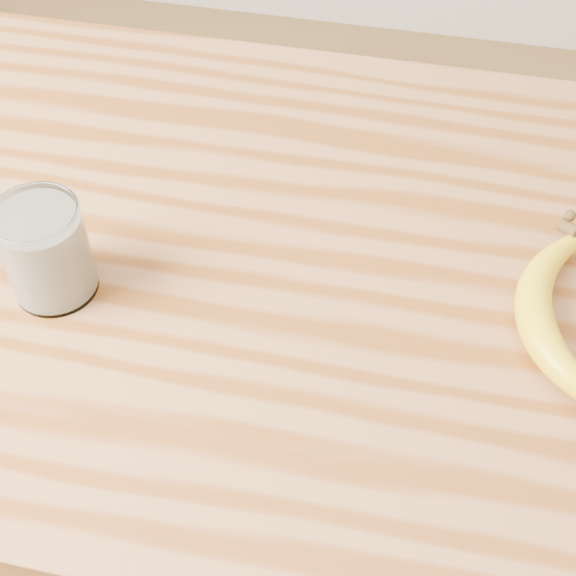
# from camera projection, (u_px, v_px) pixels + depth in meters

# --- Properties ---
(table) EXTENTS (1.20, 0.80, 0.90)m
(table) POSITION_uv_depth(u_px,v_px,m) (315.00, 326.00, 0.99)
(table) COLOR #94623B
(table) RESTS_ON ground
(smoothie_glass) EXTENTS (0.09, 0.09, 0.11)m
(smoothie_glass) POSITION_uv_depth(u_px,v_px,m) (46.00, 252.00, 0.82)
(smoothie_glass) COLOR white
(smoothie_glass) RESTS_ON table
(banana) EXTENTS (0.16, 0.33, 0.04)m
(banana) POSITION_uv_depth(u_px,v_px,m) (533.00, 316.00, 0.81)
(banana) COLOR gold
(banana) RESTS_ON table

